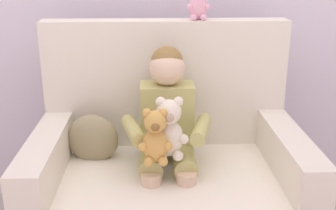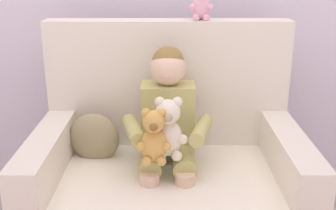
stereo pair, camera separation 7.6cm
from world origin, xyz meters
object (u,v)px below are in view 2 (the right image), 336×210
throw_pillow (95,138)px  plush_cream (169,130)px  seated_child (168,125)px  plush_pink_on_backrest (202,1)px  plush_honey (155,137)px  armchair (169,186)px

throw_pillow → plush_cream: bearing=-31.4°
seated_child → plush_pink_on_backrest: 0.65m
plush_cream → plush_honey: size_ratio=1.13×
plush_pink_on_backrest → throw_pillow: bearing=-158.8°
plush_honey → throw_pillow: 0.45m
seated_child → plush_pink_on_backrest: (0.17, 0.29, 0.56)m
plush_honey → plush_pink_on_backrest: bearing=47.1°
plush_honey → throw_pillow: bearing=120.5°
plush_pink_on_backrest → plush_honey: bearing=-113.8°
throw_pillow → armchair: bearing=-15.1°
armchair → plush_pink_on_backrest: (0.17, 0.29, 0.89)m
armchair → seated_child: armchair is taller
seated_child → plush_cream: 0.14m
plush_cream → throw_pillow: 0.47m
armchair → throw_pillow: 0.45m
plush_honey → seated_child: bearing=55.6°
seated_child → plush_honey: (-0.06, -0.19, 0.02)m
seated_child → plush_honey: bearing=-110.8°
seated_child → throw_pillow: (-0.38, 0.09, -0.11)m
armchair → throw_pillow: size_ratio=4.91×
plush_pink_on_backrest → throw_pillow: plush_pink_on_backrest is taller
armchair → plush_pink_on_backrest: 0.95m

